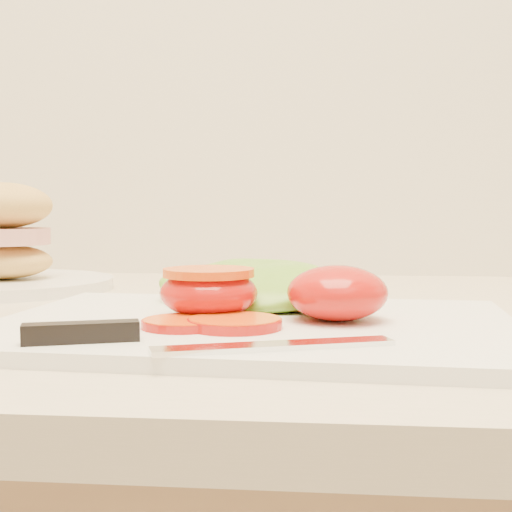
{
  "coord_description": "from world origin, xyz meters",
  "views": [
    {
      "loc": [
        -0.28,
        1.06,
        1.02
      ],
      "look_at": [
        -0.33,
        1.57,
        0.99
      ],
      "focal_mm": 50.0,
      "sensor_mm": 36.0,
      "label": 1
    }
  ],
  "objects": [
    {
      "name": "cutting_board",
      "position": [
        -0.33,
        1.56,
        0.94
      ],
      "size": [
        0.38,
        0.29,
        0.01
      ],
      "primitive_type": "cube",
      "rotation": [
        0.0,
        0.0,
        -0.07
      ],
      "color": "white",
      "rests_on": "counter"
    },
    {
      "name": "tomato_half_dome",
      "position": [
        -0.27,
        1.56,
        0.96
      ],
      "size": [
        0.07,
        0.07,
        0.04
      ],
      "primitive_type": "ellipsoid",
      "color": "red",
      "rests_on": "cutting_board"
    },
    {
      "name": "tomato_half_cut",
      "position": [
        -0.36,
        1.57,
        0.96
      ],
      "size": [
        0.07,
        0.07,
        0.04
      ],
      "color": "red",
      "rests_on": "cutting_board"
    },
    {
      "name": "tomato_slice_0",
      "position": [
        -0.34,
        1.52,
        0.94
      ],
      "size": [
        0.06,
        0.06,
        0.01
      ],
      "primitive_type": "cylinder",
      "color": "orange",
      "rests_on": "cutting_board"
    },
    {
      "name": "tomato_slice_1",
      "position": [
        -0.37,
        1.52,
        0.94
      ],
      "size": [
        0.05,
        0.05,
        0.01
      ],
      "primitive_type": "cylinder",
      "color": "orange",
      "rests_on": "cutting_board"
    },
    {
      "name": "lettuce_leaf_0",
      "position": [
        -0.34,
        1.63,
        0.96
      ],
      "size": [
        0.2,
        0.16,
        0.03
      ],
      "primitive_type": "ellipsoid",
      "rotation": [
        0.0,
        0.0,
        -0.35
      ],
      "color": "#8AC434",
      "rests_on": "cutting_board"
    },
    {
      "name": "lettuce_leaf_1",
      "position": [
        -0.29,
        1.64,
        0.95
      ],
      "size": [
        0.13,
        0.13,
        0.02
      ],
      "primitive_type": "ellipsoid",
      "rotation": [
        0.0,
        0.0,
        0.83
      ],
      "color": "#8AC434",
      "rests_on": "cutting_board"
    },
    {
      "name": "knife",
      "position": [
        -0.38,
        1.46,
        0.94
      ],
      "size": [
        0.22,
        0.06,
        0.01
      ],
      "rotation": [
        0.0,
        0.0,
        0.34
      ],
      "color": "silver",
      "rests_on": "cutting_board"
    },
    {
      "name": "sandwich_plate",
      "position": [
        -0.63,
        1.8,
        0.97
      ],
      "size": [
        0.24,
        0.24,
        0.12
      ],
      "rotation": [
        0.0,
        0.0,
        0.05
      ],
      "color": "white",
      "rests_on": "counter"
    }
  ]
}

